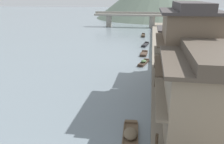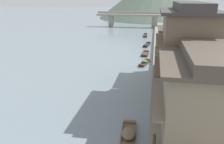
# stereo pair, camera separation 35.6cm
# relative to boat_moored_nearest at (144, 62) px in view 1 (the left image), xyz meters

# --- Properties ---
(riverbank_right) EXTENTS (18.00, 110.00, 0.70)m
(riverbank_right) POSITION_rel_boat_moored_nearest_xyz_m (10.25, 3.40, 0.12)
(riverbank_right) COLOR slate
(riverbank_right) RESTS_ON ground
(boat_moored_nearest) EXTENTS (1.73, 3.77, 0.64)m
(boat_moored_nearest) POSITION_rel_boat_moored_nearest_xyz_m (0.00, 0.00, 0.00)
(boat_moored_nearest) COLOR #423328
(boat_moored_nearest) RESTS_ON ground
(boat_moored_second) EXTENTS (0.98, 4.43, 0.47)m
(boat_moored_second) POSITION_rel_boat_moored_nearest_xyz_m (-1.06, 25.53, -0.07)
(boat_moored_second) COLOR #33281E
(boat_moored_second) RESTS_ON ground
(boat_moored_third) EXTENTS (1.41, 4.41, 0.75)m
(boat_moored_third) POSITION_rel_boat_moored_nearest_xyz_m (-0.21, -19.85, 0.04)
(boat_moored_third) COLOR brown
(boat_moored_third) RESTS_ON ground
(boat_moored_far) EXTENTS (1.50, 4.24, 0.46)m
(boat_moored_far) POSITION_rel_boat_moored_nearest_xyz_m (-0.19, 13.78, -0.07)
(boat_moored_far) COLOR #232326
(boat_moored_far) RESTS_ON ground
(boat_midriver_drifting) EXTENTS (1.31, 3.60, 0.43)m
(boat_midriver_drifting) POSITION_rel_boat_moored_nearest_xyz_m (-0.17, 5.88, -0.08)
(boat_midriver_drifting) COLOR #423328
(boat_midriver_drifting) RESTS_ON ground
(house_waterfront_nearest) EXTENTS (6.69, 7.67, 6.14)m
(house_waterfront_nearest) POSITION_rel_boat_moored_nearest_xyz_m (4.86, -19.33, 3.47)
(house_waterfront_nearest) COLOR gray
(house_waterfront_nearest) RESTS_ON riverbank_right
(house_waterfront_second) EXTENTS (5.68, 8.38, 8.74)m
(house_waterfront_second) POSITION_rel_boat_moored_nearest_xyz_m (4.35, -11.36, 4.77)
(house_waterfront_second) COLOR #75604C
(house_waterfront_second) RESTS_ON riverbank_right
(house_waterfront_tall) EXTENTS (5.48, 5.60, 6.14)m
(house_waterfront_tall) POSITION_rel_boat_moored_nearest_xyz_m (4.26, -4.54, 3.49)
(house_waterfront_tall) COLOR gray
(house_waterfront_tall) RESTS_ON riverbank_right
(mooring_post_dock_near) EXTENTS (0.20, 0.20, 0.86)m
(mooring_post_dock_near) POSITION_rel_boat_moored_nearest_xyz_m (1.60, -21.30, 0.91)
(mooring_post_dock_near) COLOR #473828
(mooring_post_dock_near) RESTS_ON riverbank_right
(mooring_post_dock_mid) EXTENTS (0.20, 0.20, 0.80)m
(mooring_post_dock_mid) POSITION_rel_boat_moored_nearest_xyz_m (1.60, -10.89, 0.88)
(mooring_post_dock_mid) COLOR #473828
(mooring_post_dock_mid) RESTS_ON riverbank_right
(mooring_post_dock_far) EXTENTS (0.20, 0.20, 0.71)m
(mooring_post_dock_far) POSITION_rel_boat_moored_nearest_xyz_m (1.60, -3.94, 0.83)
(mooring_post_dock_far) COLOR #473828
(mooring_post_dock_far) RESTS_ON riverbank_right
(stone_bridge) EXTENTS (23.83, 2.40, 4.85)m
(stone_bridge) POSITION_rel_boat_moored_nearest_xyz_m (-6.11, 43.15, 2.91)
(stone_bridge) COLOR gray
(stone_bridge) RESTS_ON ground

